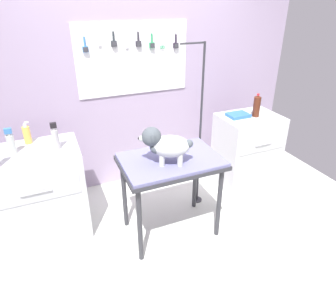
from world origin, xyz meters
name	(u,v)px	position (x,y,z in m)	size (l,w,h in m)	color
ground	(183,242)	(0.00, 0.00, -0.02)	(4.40, 4.00, 0.04)	silver
rear_wall_panel	(136,87)	(0.00, 1.28, 1.16)	(4.00, 0.11, 2.30)	#9D8BA7
grooming_table	(171,167)	(-0.05, 0.19, 0.71)	(0.89, 0.59, 0.80)	#2D2D33
grooming_arm	(199,136)	(0.41, 0.51, 0.81)	(0.29, 0.11, 1.73)	#2D2D33
dog	(165,145)	(-0.12, 0.14, 0.98)	(0.44, 0.32, 0.33)	silver
counter_left	(40,193)	(-1.17, 0.66, 0.44)	(0.80, 0.58, 0.88)	silver
cabinet_right	(246,149)	(1.15, 0.66, 0.43)	(0.68, 0.54, 0.85)	silver
shampoo_bottle	(11,143)	(-1.30, 0.67, 0.98)	(0.06, 0.06, 0.23)	#B3BAB2
spray_bottle_tall	(27,135)	(-1.18, 0.84, 0.96)	(0.07, 0.06, 0.21)	gold
spray_bottle_short	(55,138)	(-0.95, 0.62, 0.99)	(0.06, 0.06, 0.25)	#ADAAAD
soda_bottle	(257,106)	(1.20, 0.64, 0.98)	(0.08, 0.08, 0.27)	#4C2113
supply_tray	(238,115)	(1.01, 0.71, 0.87)	(0.24, 0.18, 0.04)	blue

